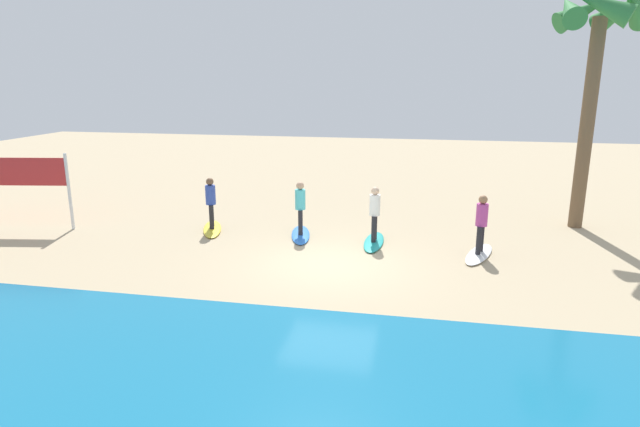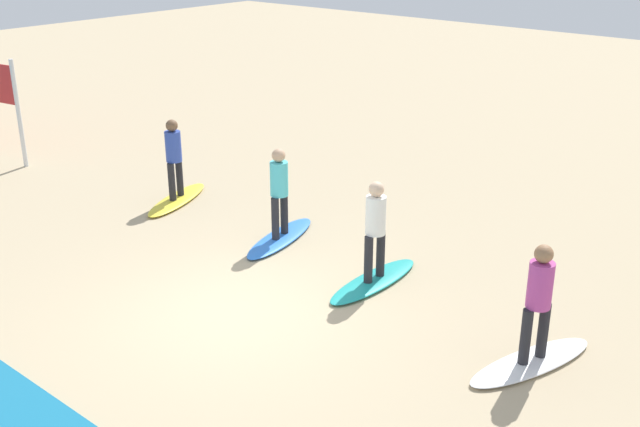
{
  "view_description": "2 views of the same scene",
  "coord_description": "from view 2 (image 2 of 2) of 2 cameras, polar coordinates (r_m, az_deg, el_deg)",
  "views": [
    {
      "loc": [
        -2.34,
        13.28,
        4.87
      ],
      "look_at": [
        0.5,
        -1.12,
        1.09
      ],
      "focal_mm": 30.04,
      "sensor_mm": 36.0,
      "label": 1
    },
    {
      "loc": [
        -7.41,
        6.91,
        5.58
      ],
      "look_at": [
        -0.22,
        -1.61,
        1.16
      ],
      "focal_mm": 43.03,
      "sensor_mm": 36.0,
      "label": 2
    }
  ],
  "objects": [
    {
      "name": "surfboard_white",
      "position": [
        10.64,
        15.43,
        -10.6
      ],
      "size": [
        1.17,
        2.17,
        0.09
      ],
      "primitive_type": "ellipsoid",
      "rotation": [
        0.0,
        0.0,
        1.26
      ],
      "color": "white",
      "rests_on": "ground"
    },
    {
      "name": "surfboard_blue",
      "position": [
        13.92,
        -2.97,
        -1.83
      ],
      "size": [
        1.02,
        2.17,
        0.09
      ],
      "primitive_type": "ellipsoid",
      "rotation": [
        0.0,
        0.0,
        1.8
      ],
      "color": "blue",
      "rests_on": "ground"
    },
    {
      "name": "surfer_blue",
      "position": [
        13.56,
        -3.05,
        2.02
      ],
      "size": [
        0.32,
        0.45,
        1.64
      ],
      "color": "#232328",
      "rests_on": "surfboard_blue"
    },
    {
      "name": "surfer_teal",
      "position": [
        11.95,
        4.15,
        -0.77
      ],
      "size": [
        0.32,
        0.46,
        1.64
      ],
      "color": "#232328",
      "rests_on": "surfboard_teal"
    },
    {
      "name": "surfer_white",
      "position": [
        10.16,
        15.98,
        -5.85
      ],
      "size": [
        0.32,
        0.44,
        1.64
      ],
      "color": "#232328",
      "rests_on": "surfboard_white"
    },
    {
      "name": "surfboard_teal",
      "position": [
        12.36,
        4.03,
        -5.02
      ],
      "size": [
        0.57,
        2.1,
        0.09
      ],
      "primitive_type": "ellipsoid",
      "rotation": [
        0.0,
        0.0,
        1.57
      ],
      "color": "teal",
      "rests_on": "ground"
    },
    {
      "name": "surfboard_yellow",
      "position": [
        16.02,
        -10.58,
        1.03
      ],
      "size": [
        1.27,
        2.16,
        0.09
      ],
      "primitive_type": "ellipsoid",
      "rotation": [
        0.0,
        0.0,
        1.93
      ],
      "color": "yellow",
      "rests_on": "ground"
    },
    {
      "name": "surfer_yellow",
      "position": [
        15.7,
        -10.82,
        4.42
      ],
      "size": [
        0.32,
        0.44,
        1.64
      ],
      "color": "#232328",
      "rests_on": "surfboard_yellow"
    },
    {
      "name": "ground_plane",
      "position": [
        11.56,
        -6.02,
        -7.35
      ],
      "size": [
        60.0,
        60.0,
        0.0
      ],
      "primitive_type": "plane",
      "color": "tan"
    }
  ]
}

